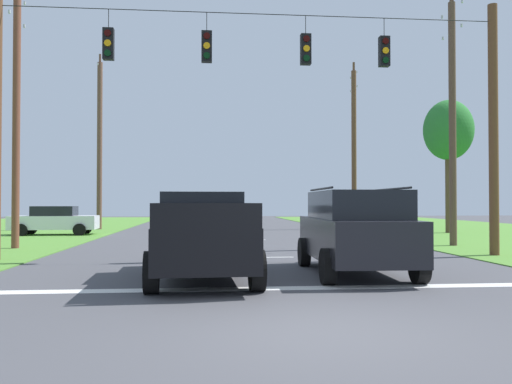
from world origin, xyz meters
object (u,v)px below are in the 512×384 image
at_px(distant_car_crossing_white, 55,220).
at_px(distant_car_oncoming, 191,217).
at_px(utility_pole_mid_left, 16,109).
at_px(distant_car_far_parked, 359,217).
at_px(utility_pole_far_right, 354,146).
at_px(utility_pole_far_left, 100,144).
at_px(overhead_signal_span, 255,112).
at_px(utility_pole_mid_right, 452,116).
at_px(pickup_truck, 202,235).
at_px(suv_black, 355,230).
at_px(tree_roadside_right, 448,132).

bearing_deg(distant_car_crossing_white, distant_car_oncoming, 37.94).
bearing_deg(utility_pole_mid_left, distant_car_far_parked, 37.24).
xyz_separation_m(utility_pole_far_right, utility_pole_far_left, (-16.33, 0.39, 0.02)).
bearing_deg(distant_car_far_parked, utility_pole_far_left, 175.25).
height_order(overhead_signal_span, distant_car_oncoming, overhead_signal_span).
xyz_separation_m(distant_car_crossing_white, utility_pole_far_left, (1.16, 5.73, 4.63)).
xyz_separation_m(overhead_signal_span, distant_car_crossing_white, (-9.36, 12.42, -3.70)).
height_order(distant_car_crossing_white, utility_pole_mid_left, utility_pole_mid_left).
height_order(overhead_signal_span, distant_car_crossing_white, overhead_signal_span).
bearing_deg(utility_pole_mid_right, distant_car_far_parked, 89.79).
relative_size(pickup_truck, distant_car_crossing_white, 1.25).
bearing_deg(distant_car_oncoming, utility_pole_mid_left, -113.78).
distance_m(pickup_truck, utility_pole_mid_left, 11.57).
distance_m(overhead_signal_span, suv_black, 5.53).
height_order(suv_black, distant_car_oncoming, suv_black).
bearing_deg(tree_roadside_right, distant_car_far_parked, 130.04).
bearing_deg(distant_car_oncoming, tree_roadside_right, -20.92).
bearing_deg(utility_pole_far_right, pickup_truck, -113.90).
distance_m(distant_car_oncoming, utility_pole_far_right, 11.55).
height_order(distant_car_far_parked, tree_roadside_right, tree_roadside_right).
bearing_deg(utility_pole_far_left, utility_pole_far_right, -1.36).
bearing_deg(distant_car_oncoming, utility_pole_far_right, -0.22).
bearing_deg(suv_black, utility_pole_mid_right, 51.32).
xyz_separation_m(pickup_truck, suv_black, (3.64, 0.36, 0.09)).
xyz_separation_m(distant_car_far_parked, utility_pole_mid_left, (-16.69, -12.69, 4.37)).
height_order(distant_car_oncoming, utility_pole_far_left, utility_pole_far_left).
bearing_deg(utility_pole_mid_left, distant_car_oncoming, 66.22).
xyz_separation_m(utility_pole_mid_right, utility_pole_mid_left, (-16.64, 0.30, 0.04)).
xyz_separation_m(distant_car_oncoming, distant_car_far_parked, (10.65, -1.02, 0.00)).
height_order(distant_car_crossing_white, distant_car_oncoming, same).
height_order(utility_pole_mid_left, utility_pole_far_left, utility_pole_far_left).
distance_m(utility_pole_far_right, utility_pole_far_left, 16.34).
relative_size(distant_car_far_parked, utility_pole_mid_left, 0.43).
distance_m(suv_black, utility_pole_far_left, 24.63).
xyz_separation_m(utility_pole_far_right, tree_roadside_right, (3.85, -5.48, 0.28)).
relative_size(distant_car_crossing_white, utility_pole_mid_right, 0.43).
distance_m(pickup_truck, distant_car_oncoming, 22.01).
xyz_separation_m(distant_car_far_parked, utility_pole_mid_right, (-0.05, -12.99, 4.33)).
bearing_deg(utility_pole_far_left, distant_car_far_parked, -4.75).
xyz_separation_m(overhead_signal_span, utility_pole_far_right, (8.13, 17.77, 0.90)).
bearing_deg(utility_pole_far_left, distant_car_crossing_white, -101.46).
xyz_separation_m(suv_black, utility_pole_mid_right, (6.10, 7.62, 4.06)).
relative_size(distant_car_crossing_white, distant_car_oncoming, 1.01).
bearing_deg(distant_car_far_parked, tree_roadside_right, -49.96).
height_order(pickup_truck, utility_pole_far_left, utility_pole_far_left).
bearing_deg(overhead_signal_span, utility_pole_far_right, 65.41).
xyz_separation_m(overhead_signal_span, utility_pole_mid_right, (8.15, 3.80, 0.62)).
relative_size(overhead_signal_span, pickup_truck, 2.86).
xyz_separation_m(suv_black, utility_pole_far_left, (-10.25, 21.97, 4.36)).
bearing_deg(utility_pole_mid_left, utility_pole_far_left, 88.81).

